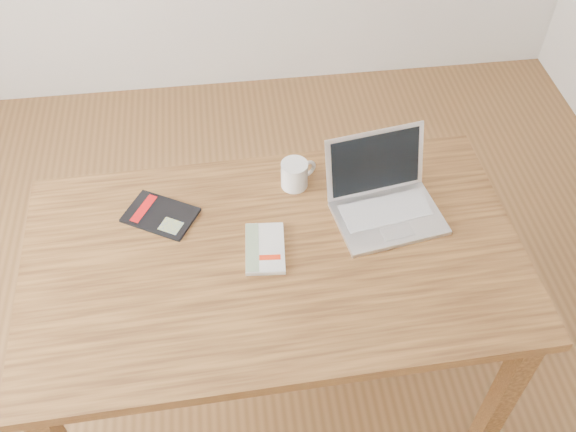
{
  "coord_description": "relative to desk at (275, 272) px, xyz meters",
  "views": [
    {
      "loc": [
        0.06,
        -1.11,
        2.29
      ],
      "look_at": [
        0.22,
        0.16,
        0.85
      ],
      "focal_mm": 40.0,
      "sensor_mm": 36.0,
      "label": 1
    }
  ],
  "objects": [
    {
      "name": "coffee_mug",
      "position": [
        0.1,
        0.29,
        0.14
      ],
      "size": [
        0.12,
        0.09,
        0.1
      ],
      "rotation": [
        0.0,
        0.0,
        0.44
      ],
      "color": "white",
      "rests_on": "desk"
    },
    {
      "name": "desk",
      "position": [
        0.0,
        0.0,
        0.0
      ],
      "size": [
        1.55,
        0.91,
        0.75
      ],
      "rotation": [
        0.0,
        0.0,
        0.03
      ],
      "color": "brown",
      "rests_on": "ground"
    },
    {
      "name": "white_guidebook",
      "position": [
        -0.03,
        0.02,
        0.1
      ],
      "size": [
        0.13,
        0.2,
        0.02
      ],
      "rotation": [
        0.0,
        0.0,
        -0.08
      ],
      "color": "silver",
      "rests_on": "desk"
    },
    {
      "name": "laptop",
      "position": [
        0.37,
        0.14,
        0.14
      ],
      "size": [
        0.37,
        0.34,
        0.23
      ],
      "rotation": [
        0.0,
        0.0,
        0.16
      ],
      "color": "silver",
      "rests_on": "desk"
    },
    {
      "name": "black_guidebook",
      "position": [
        -0.34,
        0.2,
        0.1
      ],
      "size": [
        0.26,
        0.23,
        0.01
      ],
      "rotation": [
        0.0,
        0.0,
        1.05
      ],
      "color": "black",
      "rests_on": "desk"
    },
    {
      "name": "room",
      "position": [
        -0.24,
        -0.1,
        0.69
      ],
      "size": [
        4.04,
        4.04,
        2.7
      ],
      "color": "brown",
      "rests_on": "ground"
    }
  ]
}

